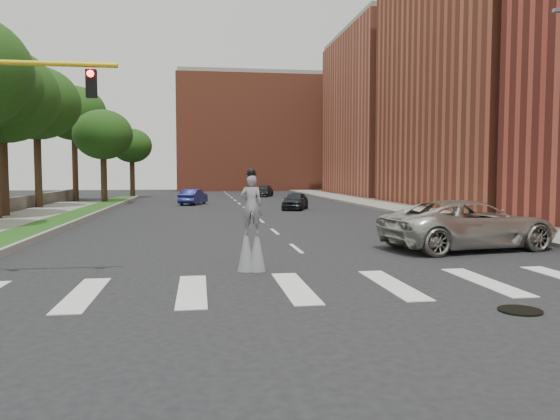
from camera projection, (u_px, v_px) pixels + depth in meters
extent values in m
plane|color=black|center=(355.00, 295.00, 13.00)|extent=(160.00, 160.00, 0.00)
cube|color=#1A4614|center=(61.00, 221.00, 31.05)|extent=(2.00, 60.00, 0.25)
cube|color=gray|center=(80.00, 221.00, 31.20)|extent=(0.20, 60.00, 0.28)
cube|color=gray|center=(425.00, 211.00, 39.50)|extent=(5.00, 90.00, 0.18)
cylinder|color=black|center=(520.00, 311.00, 11.47)|extent=(0.90, 0.90, 0.04)
cube|color=#9C4731|center=(512.00, 62.00, 44.99)|extent=(16.00, 22.00, 24.00)
cube|color=#BA5B44|center=(404.00, 116.00, 68.81)|extent=(16.00, 22.00, 20.00)
cube|color=#9C4731|center=(258.00, 135.00, 90.22)|extent=(26.00, 14.00, 18.00)
cube|color=slate|center=(560.00, 11.00, 19.68)|extent=(0.50, 0.18, 0.12)
cylinder|color=gold|center=(16.00, 63.00, 14.33)|extent=(5.20, 0.14, 0.14)
cube|color=black|center=(91.00, 84.00, 14.64)|extent=(0.28, 0.18, 0.75)
cylinder|color=#FF0C0C|center=(90.00, 74.00, 14.53)|extent=(0.18, 0.06, 0.18)
cylinder|color=#311F13|center=(257.00, 253.00, 16.10)|extent=(0.07, 0.07, 1.08)
cylinder|color=#311F13|center=(246.00, 253.00, 16.11)|extent=(0.07, 0.07, 1.08)
cone|color=slate|center=(257.00, 249.00, 16.09)|extent=(0.52, 0.52, 1.35)
cone|color=slate|center=(246.00, 248.00, 16.10)|extent=(0.52, 0.52, 1.35)
imported|color=slate|center=(251.00, 205.00, 16.01)|extent=(0.71, 0.54, 1.77)
sphere|color=black|center=(251.00, 173.00, 15.94)|extent=(0.26, 0.26, 0.26)
cylinder|color=black|center=(251.00, 174.00, 15.94)|extent=(0.34, 0.34, 0.02)
cube|color=yellow|center=(252.00, 188.00, 16.11)|extent=(0.22, 0.05, 0.10)
imported|color=#BAB8AF|center=(469.00, 225.00, 20.72)|extent=(7.14, 4.15, 1.87)
imported|color=black|center=(295.00, 201.00, 42.44)|extent=(2.92, 4.37, 1.38)
imported|color=navy|center=(193.00, 197.00, 48.90)|extent=(2.67, 4.46, 1.39)
imported|color=black|center=(263.00, 191.00, 64.95)|extent=(3.19, 4.85, 1.31)
cylinder|color=#311F13|center=(38.00, 167.00, 42.45)|extent=(0.56, 0.56, 6.60)
ellipsoid|color=#14330F|center=(36.00, 103.00, 42.11)|extent=(6.67, 6.67, 5.67)
cylinder|color=#311F13|center=(75.00, 165.00, 54.34)|extent=(0.56, 0.56, 7.17)
ellipsoid|color=#14330F|center=(74.00, 113.00, 53.98)|extent=(6.33, 6.33, 5.38)
cylinder|color=#311F13|center=(104.00, 177.00, 49.51)|extent=(0.56, 0.56, 4.98)
ellipsoid|color=#14330F|center=(103.00, 135.00, 49.24)|extent=(5.29, 5.29, 4.50)
cylinder|color=#311F13|center=(132.00, 177.00, 61.91)|extent=(0.56, 0.56, 4.77)
ellipsoid|color=#14330F|center=(132.00, 146.00, 61.67)|extent=(4.52, 4.52, 3.84)
cylinder|color=#311F13|center=(4.00, 171.00, 34.37)|extent=(0.56, 0.56, 5.96)
ellipsoid|color=#14330F|center=(1.00, 95.00, 34.04)|extent=(7.01, 7.01, 5.96)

